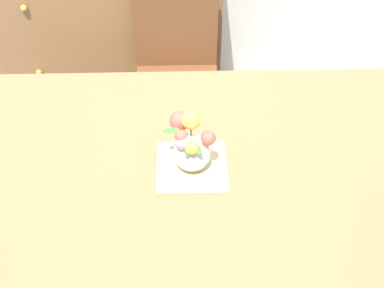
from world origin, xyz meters
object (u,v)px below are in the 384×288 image
object	(u,v)px
flower_vase	(190,145)
dining_table	(176,180)
chair_far	(177,69)
dresser	(95,30)

from	to	relation	value
flower_vase	dining_table	bearing A→B (deg)	177.52
flower_vase	chair_far	bearing A→B (deg)	92.92
dining_table	chair_far	distance (m)	0.93
dining_table	flower_vase	size ratio (longest dim) A/B	7.87
dresser	chair_far	bearing A→B (deg)	-41.92
chair_far	dining_table	bearing A→B (deg)	89.65
flower_vase	dresser	bearing A→B (deg)	110.83
dining_table	flower_vase	distance (m)	0.19
dresser	flower_vase	distance (m)	1.47
dining_table	dresser	distance (m)	1.42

